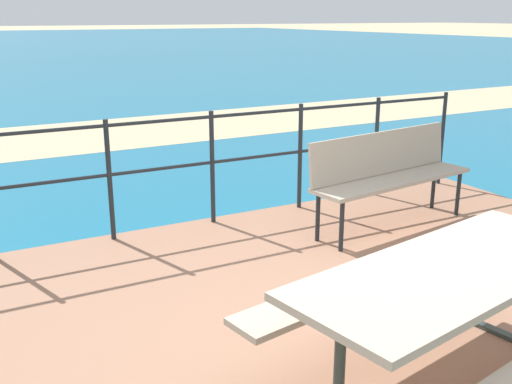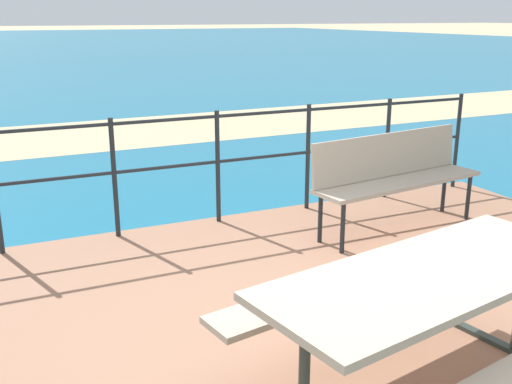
# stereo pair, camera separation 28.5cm
# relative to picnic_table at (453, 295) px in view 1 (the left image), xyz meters

# --- Properties ---
(ground_plane) EXTENTS (240.00, 240.00, 0.00)m
(ground_plane) POSITION_rel_picnic_table_xyz_m (0.06, 0.63, -0.65)
(ground_plane) COLOR tan
(patio_paving) EXTENTS (6.40, 5.20, 0.06)m
(patio_paving) POSITION_rel_picnic_table_xyz_m (0.06, 0.63, -0.62)
(patio_paving) COLOR #996B51
(patio_paving) RESTS_ON ground
(beach_strip) EXTENTS (54.04, 3.87, 0.01)m
(beach_strip) POSITION_rel_picnic_table_xyz_m (0.06, 8.34, -0.64)
(beach_strip) COLOR tan
(beach_strip) RESTS_ON ground
(picnic_table) EXTENTS (2.09, 1.68, 0.75)m
(picnic_table) POSITION_rel_picnic_table_xyz_m (0.00, 0.00, 0.00)
(picnic_table) COLOR tan
(picnic_table) RESTS_ON patio_paving
(park_bench) EXTENTS (1.81, 0.67, 0.89)m
(park_bench) POSITION_rel_picnic_table_xyz_m (1.48, 2.25, -0.04)
(park_bench) COLOR tan
(park_bench) RESTS_ON patio_paving
(railing_fence) EXTENTS (5.94, 0.04, 1.09)m
(railing_fence) POSITION_rel_picnic_table_xyz_m (0.06, 3.10, 0.08)
(railing_fence) COLOR #1E2328
(railing_fence) RESTS_ON patio_paving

